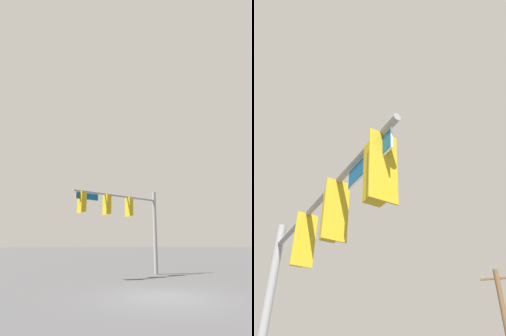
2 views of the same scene
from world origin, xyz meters
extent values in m
plane|color=#474749|center=(0.00, 0.00, 0.00)|extent=(400.00, 400.00, 0.00)
cylinder|color=gray|center=(-5.27, -6.10, 2.79)|extent=(0.26, 0.26, 5.58)
cylinder|color=gray|center=(-2.07, -6.10, 4.98)|extent=(6.39, 0.15, 0.14)
cube|color=gold|center=(-2.84, -6.10, 4.31)|extent=(0.03, 0.52, 1.30)
cube|color=#B79314|center=(-3.03, -6.10, 4.31)|extent=(0.36, 0.32, 1.10)
cylinder|color=#B79314|center=(-3.03, -6.10, 4.92)|extent=(0.04, 0.04, 0.12)
cylinder|color=#340503|center=(-3.23, -6.10, 4.64)|extent=(0.03, 0.22, 0.22)
cylinder|color=#392D05|center=(-3.23, -6.10, 4.31)|extent=(0.03, 0.22, 0.22)
cylinder|color=green|center=(-3.23, -6.10, 3.98)|extent=(0.03, 0.22, 0.22)
cube|color=gold|center=(-1.08, -6.09, 4.31)|extent=(0.03, 0.52, 1.30)
cube|color=#B79314|center=(-1.27, -6.10, 4.31)|extent=(0.36, 0.32, 1.10)
cylinder|color=#B79314|center=(-1.27, -6.10, 4.92)|extent=(0.04, 0.04, 0.12)
cylinder|color=#340503|center=(-1.47, -6.10, 4.64)|extent=(0.03, 0.22, 0.22)
cylinder|color=#392D05|center=(-1.47, -6.10, 4.31)|extent=(0.03, 0.22, 0.22)
cylinder|color=green|center=(-1.47, -6.10, 3.98)|extent=(0.03, 0.22, 0.22)
cube|color=gold|center=(0.68, -6.09, 4.31)|extent=(0.03, 0.52, 1.30)
cube|color=#B79314|center=(0.49, -6.09, 4.31)|extent=(0.36, 0.32, 1.10)
cylinder|color=#B79314|center=(0.49, -6.09, 4.92)|extent=(0.04, 0.04, 0.12)
cylinder|color=#340503|center=(0.29, -6.09, 4.64)|extent=(0.03, 0.22, 0.22)
cylinder|color=#392D05|center=(0.29, -6.09, 4.31)|extent=(0.03, 0.22, 0.22)
cylinder|color=green|center=(0.29, -6.09, 3.98)|extent=(0.03, 0.22, 0.22)
cube|color=#0A4C7F|center=(0.19, -6.09, 4.70)|extent=(1.48, 0.04, 0.37)
cube|color=white|center=(0.19, -6.09, 4.70)|extent=(1.54, 0.03, 0.43)
camera|label=1|loc=(7.66, 7.75, 1.90)|focal=28.00mm
camera|label=2|loc=(4.28, -8.31, 1.34)|focal=35.00mm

